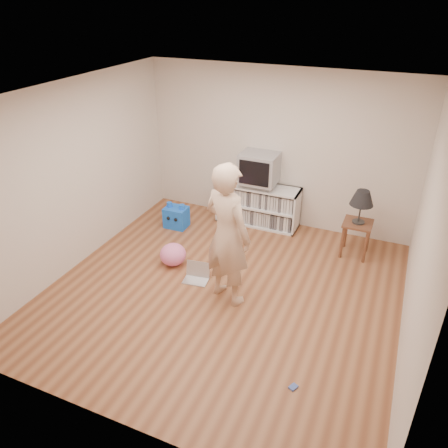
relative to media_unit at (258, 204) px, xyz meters
name	(u,v)px	position (x,y,z in m)	size (l,w,h in m)	color
ground	(223,291)	(0.23, -2.04, -0.35)	(4.50, 4.50, 0.00)	brown
walls	(223,205)	(0.23, -2.04, 0.95)	(4.52, 4.52, 2.60)	silver
ceiling	(223,95)	(0.23, -2.04, 2.25)	(4.50, 4.50, 0.01)	white
media_unit	(258,204)	(0.00, 0.00, 0.00)	(1.40, 0.45, 0.70)	white
dvd_deck	(259,184)	(0.00, -0.02, 0.39)	(0.45, 0.35, 0.07)	gray
crt_tv	(259,168)	(0.00, -0.02, 0.67)	(0.60, 0.53, 0.50)	#95959A
side_table	(357,230)	(1.70, -0.39, 0.07)	(0.42, 0.42, 0.55)	brown
table_lamp	(362,199)	(1.70, -0.39, 0.59)	(0.34, 0.34, 0.52)	#333333
person	(227,235)	(0.32, -2.12, 0.59)	(0.69, 0.45, 1.89)	beige
laptop	(197,275)	(-0.22, -1.92, -0.29)	(0.37, 0.32, 0.23)	silver
playing_cards	(293,387)	(1.53, -3.24, -0.34)	(0.07, 0.09, 0.02)	#4561B9
plush_blue	(176,217)	(-1.23, -0.68, -0.17)	(0.38, 0.34, 0.43)	blue
plush_pink	(173,254)	(-0.71, -1.72, -0.19)	(0.38, 0.38, 0.33)	pink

